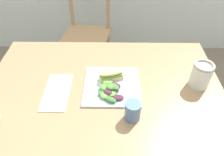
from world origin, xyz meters
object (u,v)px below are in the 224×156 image
chair_wooden_far (87,34)px  sandwich_half_front (111,75)px  dining_table (104,108)px  fork_on_napkin (57,89)px  plate_lunch (112,86)px  cup_extra_side (133,111)px  mason_jar_iced_tea (201,76)px

chair_wooden_far → sandwich_half_front: size_ratio=7.17×
dining_table → fork_on_napkin: (-0.22, -0.01, 0.15)m
dining_table → chair_wooden_far: size_ratio=1.31×
plate_lunch → cup_extra_side: (0.09, -0.18, 0.04)m
sandwich_half_front → mason_jar_iced_tea: bearing=-3.0°
fork_on_napkin → mason_jar_iced_tea: (0.67, 0.04, 0.05)m
chair_wooden_far → cup_extra_side: bearing=-74.2°
chair_wooden_far → cup_extra_side: chair_wooden_far is taller
cup_extra_side → plate_lunch: bearing=115.3°
fork_on_napkin → chair_wooden_far: bearing=89.2°
plate_lunch → sandwich_half_front: (-0.00, 0.04, 0.03)m
dining_table → sandwich_half_front: 0.19m
fork_on_napkin → mason_jar_iced_tea: size_ratio=1.46×
chair_wooden_far → sandwich_half_front: bearing=-75.7°
cup_extra_side → chair_wooden_far: bearing=105.8°
dining_table → plate_lunch: bearing=19.6°
sandwich_half_front → plate_lunch: bearing=-85.2°
mason_jar_iced_tea → dining_table: bearing=-175.8°
sandwich_half_front → mason_jar_iced_tea: mason_jar_iced_tea is taller
mason_jar_iced_tea → fork_on_napkin: bearing=-176.5°
fork_on_napkin → cup_extra_side: bearing=-25.3°
chair_wooden_far → mason_jar_iced_tea: size_ratio=6.85×
dining_table → chair_wooden_far: chair_wooden_far is taller
chair_wooden_far → cup_extra_side: 1.25m
dining_table → mason_jar_iced_tea: (0.45, 0.03, 0.20)m
mason_jar_iced_tea → cup_extra_side: 0.38m
plate_lunch → sandwich_half_front: sandwich_half_front is taller
sandwich_half_front → cup_extra_side: cup_extra_side is taller
fork_on_napkin → mason_jar_iced_tea: bearing=3.5°
fork_on_napkin → mason_jar_iced_tea: 0.67m
plate_lunch → mason_jar_iced_tea: size_ratio=2.08×
cup_extra_side → fork_on_napkin: bearing=154.7°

